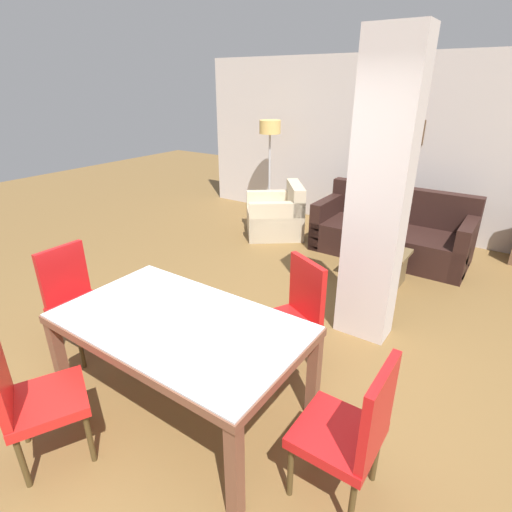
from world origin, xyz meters
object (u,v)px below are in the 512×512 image
at_px(dining_chair_head_right, 352,428).
at_px(bottle, 393,244).
at_px(coffee_table, 377,264).
at_px(armchair, 277,217).
at_px(dining_chair_near_left, 29,394).
at_px(dining_table, 180,337).
at_px(sofa, 391,234).
at_px(dining_chair_far_right, 294,312).
at_px(floor_lamp, 270,136).
at_px(dining_chair_head_left, 75,296).

relative_size(dining_chair_head_right, bottle, 3.37).
bearing_deg(coffee_table, armchair, 159.75).
distance_m(dining_chair_near_left, coffee_table, 3.89).
relative_size(dining_table, bottle, 6.14).
xyz_separation_m(dining_chair_head_right, sofa, (-0.94, 3.82, -0.23)).
bearing_deg(dining_chair_far_right, floor_lamp, -27.84).
bearing_deg(bottle, dining_chair_far_right, -96.17).
bearing_deg(sofa, dining_chair_head_left, 66.32).
relative_size(dining_table, armchair, 1.50).
relative_size(armchair, coffee_table, 1.70).
bearing_deg(sofa, armchair, 7.04).
relative_size(dining_chair_head_left, coffee_table, 1.39).
xyz_separation_m(dining_chair_head_right, armchair, (-2.72, 3.60, -0.24)).
bearing_deg(dining_chair_near_left, armchair, 128.85).
xyz_separation_m(dining_chair_far_right, sofa, (-0.07, 2.94, -0.23)).
height_order(armchair, floor_lamp, floor_lamp).
bearing_deg(armchair, dining_table, 163.31).
xyz_separation_m(dining_chair_head_left, coffee_table, (1.80, 2.89, -0.31)).
distance_m(sofa, bottle, 1.01).
bearing_deg(dining_chair_far_right, armchair, -29.24).
bearing_deg(dining_chair_head_left, floor_lamp, -170.61).
distance_m(sofa, floor_lamp, 2.69).
relative_size(dining_chair_far_right, dining_chair_head_right, 1.00).
xyz_separation_m(dining_table, sofa, (0.37, 3.82, -0.31)).
xyz_separation_m(dining_chair_near_left, bottle, (1.09, 3.75, 0.01)).
bearing_deg(floor_lamp, dining_chair_head_right, -52.34).
xyz_separation_m(dining_table, dining_chair_near_left, (-0.44, -0.87, -0.09)).
bearing_deg(sofa, dining_chair_near_left, 80.29).
bearing_deg(dining_chair_head_left, bottle, 145.69).
distance_m(dining_chair_near_left, sofa, 4.76).
distance_m(dining_chair_far_right, bottle, 2.01).
distance_m(dining_chair_near_left, dining_chair_head_right, 1.95).
height_order(dining_chair_head_right, bottle, dining_chair_head_right).
relative_size(bottle, floor_lamp, 0.17).
bearing_deg(armchair, floor_lamp, 2.36).
bearing_deg(dining_table, armchair, 111.43).
distance_m(dining_chair_head_left, sofa, 4.17).
height_order(sofa, floor_lamp, floor_lamp).
distance_m(dining_table, dining_chair_near_left, 0.98).
bearing_deg(dining_chair_far_right, sofa, -62.02).
bearing_deg(dining_chair_head_left, armchair, -178.35).
bearing_deg(bottle, dining_chair_near_left, -106.22).
distance_m(dining_chair_far_right, coffee_table, 2.04).
relative_size(dining_table, floor_lamp, 1.05).
xyz_separation_m(armchair, bottle, (2.07, -0.72, 0.25)).
relative_size(dining_chair_far_right, coffee_table, 1.39).
bearing_deg(dining_chair_far_right, coffee_table, -65.03).
distance_m(dining_chair_head_left, bottle, 3.48).
distance_m(armchair, floor_lamp, 1.48).
bearing_deg(dining_chair_head_right, sofa, 13.85).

